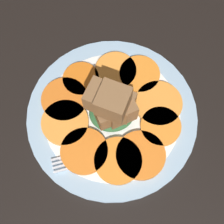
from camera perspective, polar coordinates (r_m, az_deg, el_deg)
table_slab at (r=54.59cm, az=0.00°, el=-1.11°), size 120.00×120.00×2.00cm
plate at (r=53.16cm, az=0.00°, el=-0.58°), size 28.93×28.93×1.05cm
carrot_slice_0 at (r=52.27cm, az=-8.58°, el=-1.92°), size 7.88×7.88×0.83cm
carrot_slice_1 at (r=50.60cm, az=-5.10°, el=-7.11°), size 7.67×7.67×0.83cm
carrot_slice_2 at (r=50.08cm, az=0.66°, el=-8.92°), size 7.66×7.66×0.83cm
carrot_slice_3 at (r=50.47cm, az=5.26°, el=-7.85°), size 8.01×8.01×0.83cm
carrot_slice_4 at (r=52.11cm, az=8.88°, el=-2.61°), size 6.74×6.74×0.83cm
carrot_slice_5 at (r=53.44cm, az=8.49°, el=1.59°), size 8.09×8.09×0.83cm
carrot_slice_6 at (r=55.33cm, az=5.05°, el=6.91°), size 7.14×7.14×0.83cm
carrot_slice_7 at (r=55.44cm, az=0.67°, el=7.56°), size 7.32×7.32×0.83cm
carrot_slice_8 at (r=54.97cm, az=-5.69°, el=6.03°), size 6.36×6.36×0.83cm
carrot_slice_9 at (r=53.74cm, az=-8.65°, el=2.32°), size 7.94×7.94×0.83cm
center_pile at (r=48.24cm, az=0.20°, el=1.09°), size 8.43×7.53×10.60cm
fork at (r=50.58cm, az=-1.43°, el=-7.46°), size 18.06×4.22×0.40cm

